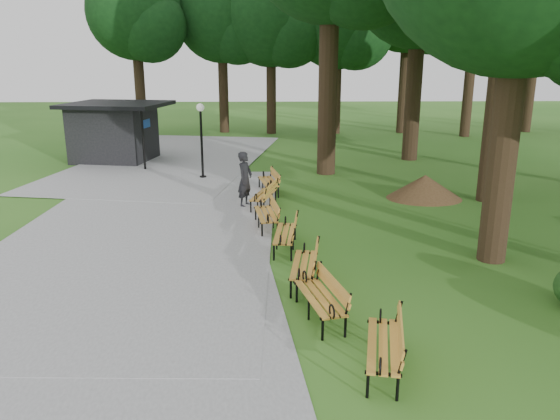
{
  "coord_description": "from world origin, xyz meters",
  "views": [
    {
      "loc": [
        -0.2,
        -12.65,
        4.97
      ],
      "look_at": [
        0.13,
        0.94,
        1.1
      ],
      "focal_mm": 34.71,
      "sensor_mm": 36.0,
      "label": 1
    }
  ],
  "objects_px": {
    "bench_3": "(285,234)",
    "bench_1": "(320,298)",
    "bench_5": "(264,195)",
    "person": "(245,179)",
    "bench_4": "(266,214)",
    "bench_0": "(383,345)",
    "kiosk": "(114,132)",
    "lamp_post": "(201,125)",
    "dirt_mound": "(425,187)",
    "bench_6": "(268,182)",
    "bench_2": "(304,265)"
  },
  "relations": [
    {
      "from": "bench_0",
      "to": "bench_3",
      "type": "xyz_separation_m",
      "value": [
        -1.41,
        5.78,
        0.0
      ]
    },
    {
      "from": "kiosk",
      "to": "bench_2",
      "type": "height_order",
      "value": "kiosk"
    },
    {
      "from": "bench_0",
      "to": "kiosk",
      "type": "bearing_deg",
      "value": -141.91
    },
    {
      "from": "lamp_post",
      "to": "bench_3",
      "type": "xyz_separation_m",
      "value": [
        3.18,
        -8.87,
        -1.81
      ]
    },
    {
      "from": "bench_1",
      "to": "bench_6",
      "type": "relative_size",
      "value": 1.0
    },
    {
      "from": "person",
      "to": "bench_2",
      "type": "bearing_deg",
      "value": -142.45
    },
    {
      "from": "bench_5",
      "to": "person",
      "type": "bearing_deg",
      "value": -90.0
    },
    {
      "from": "person",
      "to": "bench_3",
      "type": "relative_size",
      "value": 1.0
    },
    {
      "from": "lamp_post",
      "to": "bench_5",
      "type": "relative_size",
      "value": 1.64
    },
    {
      "from": "lamp_post",
      "to": "bench_5",
      "type": "distance_m",
      "value": 5.64
    },
    {
      "from": "kiosk",
      "to": "bench_3",
      "type": "bearing_deg",
      "value": -47.79
    },
    {
      "from": "lamp_post",
      "to": "bench_1",
      "type": "xyz_separation_m",
      "value": [
        3.72,
        -12.83,
        -1.81
      ]
    },
    {
      "from": "bench_3",
      "to": "bench_0",
      "type": "bearing_deg",
      "value": 19.89
    },
    {
      "from": "bench_0",
      "to": "bench_1",
      "type": "height_order",
      "value": "same"
    },
    {
      "from": "bench_2",
      "to": "bench_4",
      "type": "height_order",
      "value": "same"
    },
    {
      "from": "person",
      "to": "dirt_mound",
      "type": "bearing_deg",
      "value": -57.74
    },
    {
      "from": "bench_1",
      "to": "bench_2",
      "type": "height_order",
      "value": "same"
    },
    {
      "from": "person",
      "to": "bench_1",
      "type": "height_order",
      "value": "person"
    },
    {
      "from": "bench_5",
      "to": "bench_6",
      "type": "height_order",
      "value": "same"
    },
    {
      "from": "bench_0",
      "to": "bench_1",
      "type": "xyz_separation_m",
      "value": [
        -0.86,
        1.82,
        0.0
      ]
    },
    {
      "from": "bench_1",
      "to": "bench_3",
      "type": "bearing_deg",
      "value": 174.38
    },
    {
      "from": "bench_1",
      "to": "bench_4",
      "type": "xyz_separation_m",
      "value": [
        -1.05,
        5.81,
        0.0
      ]
    },
    {
      "from": "bench_3",
      "to": "bench_6",
      "type": "distance_m",
      "value": 6.24
    },
    {
      "from": "bench_0",
      "to": "bench_3",
      "type": "distance_m",
      "value": 5.95
    },
    {
      "from": "kiosk",
      "to": "bench_2",
      "type": "distance_m",
      "value": 17.38
    },
    {
      "from": "kiosk",
      "to": "bench_1",
      "type": "xyz_separation_m",
      "value": [
        8.49,
        -16.97,
        -0.98
      ]
    },
    {
      "from": "dirt_mound",
      "to": "bench_6",
      "type": "distance_m",
      "value": 5.72
    },
    {
      "from": "kiosk",
      "to": "lamp_post",
      "type": "distance_m",
      "value": 6.37
    },
    {
      "from": "bench_4",
      "to": "bench_6",
      "type": "distance_m",
      "value": 4.38
    },
    {
      "from": "dirt_mound",
      "to": "bench_1",
      "type": "distance_m",
      "value": 10.36
    },
    {
      "from": "person",
      "to": "lamp_post",
      "type": "bearing_deg",
      "value": 47.76
    },
    {
      "from": "bench_2",
      "to": "bench_3",
      "type": "distance_m",
      "value": 2.26
    },
    {
      "from": "lamp_post",
      "to": "bench_0",
      "type": "xyz_separation_m",
      "value": [
        4.58,
        -14.65,
        -1.81
      ]
    },
    {
      "from": "bench_1",
      "to": "bench_6",
      "type": "bearing_deg",
      "value": 171.94
    },
    {
      "from": "bench_4",
      "to": "dirt_mound",
      "type": "bearing_deg",
      "value": 113.46
    },
    {
      "from": "bench_5",
      "to": "bench_6",
      "type": "xyz_separation_m",
      "value": [
        0.17,
        2.02,
        0.0
      ]
    },
    {
      "from": "bench_3",
      "to": "bench_1",
      "type": "bearing_deg",
      "value": 14.02
    },
    {
      "from": "person",
      "to": "bench_5",
      "type": "height_order",
      "value": "person"
    },
    {
      "from": "kiosk",
      "to": "bench_4",
      "type": "height_order",
      "value": "kiosk"
    },
    {
      "from": "bench_4",
      "to": "bench_0",
      "type": "bearing_deg",
      "value": 6.65
    },
    {
      "from": "person",
      "to": "bench_6",
      "type": "bearing_deg",
      "value": 0.94
    },
    {
      "from": "lamp_post",
      "to": "bench_1",
      "type": "distance_m",
      "value": 13.48
    },
    {
      "from": "person",
      "to": "bench_2",
      "type": "relative_size",
      "value": 1.0
    },
    {
      "from": "bench_4",
      "to": "bench_5",
      "type": "xyz_separation_m",
      "value": [
        -0.08,
        2.35,
        0.0
      ]
    },
    {
      "from": "bench_1",
      "to": "bench_2",
      "type": "bearing_deg",
      "value": 172.9
    },
    {
      "from": "person",
      "to": "bench_3",
      "type": "bearing_deg",
      "value": -140.25
    },
    {
      "from": "lamp_post",
      "to": "dirt_mound",
      "type": "bearing_deg",
      "value": -23.12
    },
    {
      "from": "dirt_mound",
      "to": "bench_2",
      "type": "xyz_separation_m",
      "value": [
        -4.88,
        -7.51,
        0.0
      ]
    },
    {
      "from": "lamp_post",
      "to": "bench_4",
      "type": "bearing_deg",
      "value": -69.16
    },
    {
      "from": "bench_0",
      "to": "bench_4",
      "type": "xyz_separation_m",
      "value": [
        -1.91,
        7.63,
        0.0
      ]
    }
  ]
}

